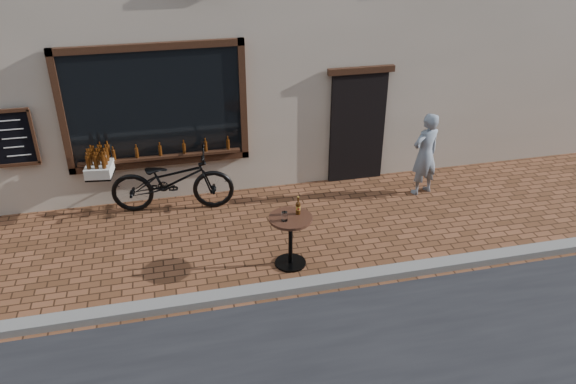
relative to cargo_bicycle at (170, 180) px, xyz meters
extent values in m
plane|color=#522F1A|center=(1.79, -3.05, -0.59)|extent=(90.00, 90.00, 0.00)
cube|color=slate|center=(1.79, -2.85, -0.53)|extent=(90.00, 0.25, 0.12)
cube|color=black|center=(-0.11, 0.40, 1.26)|extent=(3.00, 0.06, 2.00)
cube|color=black|center=(-0.11, 0.38, 2.32)|extent=(3.24, 0.10, 0.12)
cube|color=black|center=(-0.11, 0.38, 0.20)|extent=(3.24, 0.10, 0.12)
cube|color=black|center=(-1.67, 0.38, 1.26)|extent=(0.12, 0.10, 2.24)
cube|color=black|center=(1.45, 0.38, 1.26)|extent=(0.12, 0.10, 2.24)
cube|color=black|center=(-0.11, 0.33, 0.33)|extent=(2.90, 0.16, 0.05)
cube|color=black|center=(3.69, 0.41, 0.51)|extent=(1.10, 0.10, 2.20)
cube|color=black|center=(3.69, 0.38, 1.67)|extent=(1.30, 0.10, 0.12)
cube|color=black|center=(-2.51, 0.39, 0.91)|extent=(0.62, 0.04, 0.92)
cylinder|color=#3D1C07|center=(-1.36, 0.33, 0.45)|extent=(0.06, 0.06, 0.19)
cylinder|color=#3D1C07|center=(-0.94, 0.33, 0.45)|extent=(0.06, 0.06, 0.19)
cylinder|color=#3D1C07|center=(-0.53, 0.33, 0.45)|extent=(0.06, 0.06, 0.19)
cylinder|color=#3D1C07|center=(-0.11, 0.33, 0.45)|extent=(0.06, 0.06, 0.19)
cylinder|color=#3D1C07|center=(0.31, 0.33, 0.45)|extent=(0.06, 0.06, 0.19)
cylinder|color=#3D1C07|center=(0.72, 0.33, 0.45)|extent=(0.06, 0.06, 0.19)
cylinder|color=#3D1C07|center=(1.14, 0.33, 0.45)|extent=(0.06, 0.06, 0.19)
imported|color=black|center=(0.05, -0.01, -0.01)|extent=(2.28, 1.04, 1.16)
cube|color=black|center=(-1.17, 0.15, 0.20)|extent=(0.51, 0.67, 0.04)
cube|color=beige|center=(-1.17, 0.15, 0.31)|extent=(0.52, 0.69, 0.18)
cylinder|color=#3D1C07|center=(-1.07, -0.10, 0.53)|extent=(0.07, 0.07, 0.24)
cylinder|color=#3D1C07|center=(-1.19, -0.08, 0.53)|extent=(0.07, 0.07, 0.24)
cylinder|color=#3D1C07|center=(-1.32, -0.06, 0.53)|extent=(0.07, 0.07, 0.24)
cylinder|color=#3D1C07|center=(-1.05, 0.06, 0.53)|extent=(0.07, 0.07, 0.24)
cylinder|color=#3D1C07|center=(-1.18, 0.07, 0.53)|extent=(0.07, 0.07, 0.24)
cylinder|color=#3D1C07|center=(-1.30, 0.09, 0.53)|extent=(0.07, 0.07, 0.24)
cylinder|color=#3D1C07|center=(-1.03, 0.21, 0.53)|extent=(0.07, 0.07, 0.24)
cylinder|color=#3D1C07|center=(-1.16, 0.23, 0.53)|extent=(0.07, 0.07, 0.24)
cylinder|color=#3D1C07|center=(-1.28, 0.24, 0.53)|extent=(0.07, 0.07, 0.24)
cylinder|color=#3D1C07|center=(-1.01, 0.36, 0.53)|extent=(0.07, 0.07, 0.24)
cylinder|color=#3D1C07|center=(-1.14, 0.38, 0.53)|extent=(0.07, 0.07, 0.24)
cylinder|color=#3D1C07|center=(-1.26, 0.40, 0.53)|extent=(0.07, 0.07, 0.24)
cylinder|color=black|center=(1.72, -2.20, -0.58)|extent=(0.49, 0.49, 0.03)
cylinder|color=black|center=(1.72, -2.20, -0.17)|extent=(0.07, 0.07, 0.78)
cylinder|color=black|center=(1.72, -2.20, 0.24)|extent=(0.67, 0.67, 0.04)
cylinder|color=gold|center=(1.85, -2.13, 0.37)|extent=(0.07, 0.07, 0.07)
cylinder|color=white|center=(1.61, -2.28, 0.34)|extent=(0.09, 0.09, 0.14)
imported|color=gray|center=(4.75, -0.46, 0.22)|extent=(0.68, 0.54, 1.63)
camera|label=1|loc=(0.01, -9.26, 4.62)|focal=35.00mm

